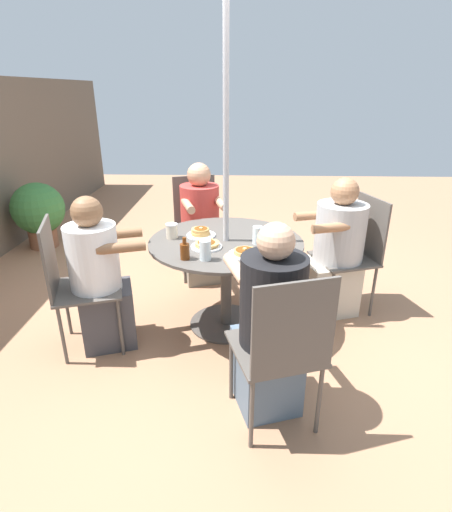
# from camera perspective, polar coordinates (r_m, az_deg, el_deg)

# --- Properties ---
(ground_plane) EXTENTS (12.00, 12.00, 0.00)m
(ground_plane) POSITION_cam_1_polar(r_m,az_deg,el_deg) (3.26, 0.00, -9.63)
(ground_plane) COLOR #9E7051
(patio_table) EXTENTS (1.14, 1.14, 0.72)m
(patio_table) POSITION_cam_1_polar(r_m,az_deg,el_deg) (3.00, 0.00, -0.44)
(patio_table) COLOR #4C4742
(patio_table) RESTS_ON ground
(umbrella_pole) EXTENTS (0.04, 0.04, 2.41)m
(umbrella_pole) POSITION_cam_1_polar(r_m,az_deg,el_deg) (2.81, 0.00, 11.61)
(umbrella_pole) COLOR #ADADB2
(umbrella_pole) RESTS_ON ground
(patio_chair_north) EXTENTS (0.56, 0.56, 0.96)m
(patio_chair_north) POSITION_cam_1_polar(r_m,az_deg,el_deg) (4.01, -4.16, 5.20)
(patio_chair_north) COLOR #514C47
(patio_chair_north) RESTS_ON ground
(diner_north) EXTENTS (0.59, 0.49, 1.13)m
(diner_north) POSITION_cam_1_polar(r_m,az_deg,el_deg) (3.85, -3.60, 3.97)
(diner_north) COLOR gray
(diner_north) RESTS_ON ground
(patio_chair_east) EXTENTS (0.56, 0.56, 0.96)m
(patio_chair_east) POSITION_cam_1_polar(r_m,az_deg,el_deg) (2.94, -21.14, -3.13)
(patio_chair_east) COLOR #514C47
(patio_chair_east) RESTS_ON ground
(diner_east) EXTENTS (0.47, 0.56, 1.11)m
(diner_east) POSITION_cam_1_polar(r_m,az_deg,el_deg) (2.93, -17.49, -3.38)
(diner_east) COLOR #3D3D42
(diner_east) RESTS_ON ground
(patio_chair_south) EXTENTS (0.56, 0.56, 0.96)m
(patio_chair_south) POSITION_cam_1_polar(r_m,az_deg,el_deg) (2.10, 8.08, -12.49)
(patio_chair_south) COLOR #514C47
(patio_chair_south) RESTS_ON ground
(diner_south) EXTENTS (0.57, 0.47, 1.15)m
(diner_south) POSITION_cam_1_polar(r_m,az_deg,el_deg) (2.25, 6.23, -10.35)
(diner_south) COLOR slate
(diner_south) RESTS_ON ground
(patio_chair_west) EXTENTS (0.56, 0.56, 0.96)m
(patio_chair_west) POSITION_cam_1_polar(r_m,az_deg,el_deg) (3.44, 17.96, 1.08)
(patio_chair_west) COLOR #514C47
(patio_chair_west) RESTS_ON ground
(diner_west) EXTENTS (0.51, 0.57, 1.13)m
(diner_west) POSITION_cam_1_polar(r_m,az_deg,el_deg) (3.36, 15.21, 0.19)
(diner_west) COLOR beige
(diner_west) RESTS_ON ground
(pancake_plate_a) EXTENTS (0.22, 0.22, 0.07)m
(pancake_plate_a) POSITION_cam_1_polar(r_m,az_deg,el_deg) (3.03, -3.63, 3.30)
(pancake_plate_a) COLOR white
(pancake_plate_a) RESTS_ON patio_table
(pancake_plate_b) EXTENTS (0.22, 0.22, 0.05)m
(pancake_plate_b) POSITION_cam_1_polar(r_m,az_deg,el_deg) (2.80, -2.78, 1.57)
(pancake_plate_b) COLOR white
(pancake_plate_b) RESTS_ON patio_table
(pancake_plate_c) EXTENTS (0.22, 0.22, 0.05)m
(pancake_plate_c) POSITION_cam_1_polar(r_m,az_deg,el_deg) (2.67, 2.72, 0.45)
(pancake_plate_c) COLOR white
(pancake_plate_c) RESTS_ON patio_table
(syrup_bottle) EXTENTS (0.08, 0.06, 0.15)m
(syrup_bottle) POSITION_cam_1_polar(r_m,az_deg,el_deg) (2.61, -5.90, 0.75)
(syrup_bottle) COLOR #602D0F
(syrup_bottle) RESTS_ON patio_table
(coffee_cup) EXTENTS (0.09, 0.09, 0.11)m
(coffee_cup) POSITION_cam_1_polar(r_m,az_deg,el_deg) (3.00, -7.75, 3.58)
(coffee_cup) COLOR beige
(coffee_cup) RESTS_ON patio_table
(drinking_glass_a) EXTENTS (0.08, 0.08, 0.14)m
(drinking_glass_a) POSITION_cam_1_polar(r_m,az_deg,el_deg) (2.58, -2.98, 0.85)
(drinking_glass_a) COLOR silver
(drinking_glass_a) RESTS_ON patio_table
(drinking_glass_b) EXTENTS (0.07, 0.07, 0.13)m
(drinking_glass_b) POSITION_cam_1_polar(r_m,az_deg,el_deg) (2.86, 4.55, 2.98)
(drinking_glass_b) COLOR silver
(drinking_glass_b) RESTS_ON patio_table
(potted_shrub) EXTENTS (0.59, 0.59, 0.77)m
(potted_shrub) POSITION_cam_1_polar(r_m,az_deg,el_deg) (5.15, -25.20, 5.80)
(potted_shrub) COLOR brown
(potted_shrub) RESTS_ON ground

